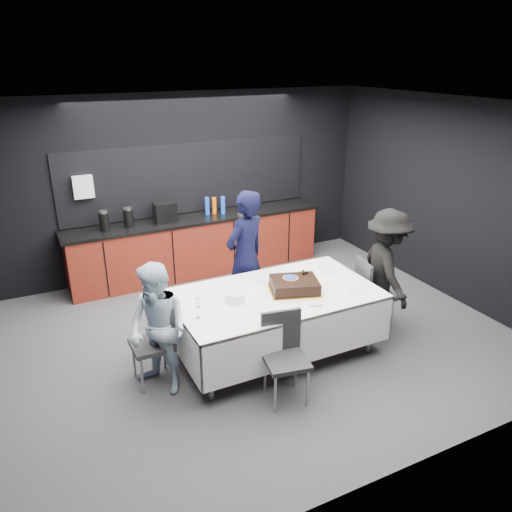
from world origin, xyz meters
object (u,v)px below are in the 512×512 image
Objects in this scene: party_table at (275,304)px; person_right at (386,270)px; chair_near at (284,350)px; cake_assembly at (294,285)px; champagne_flute at (198,304)px; chair_right at (370,289)px; person_left at (158,330)px; person_center at (245,258)px; plate_stack at (235,297)px; chair_left at (158,336)px.

party_table is 1.48× the size of person_right.
person_right is at bearing 20.24° from chair_near.
cake_assembly is 3.04× the size of champagne_flute.
cake_assembly is at bearing -12.29° from party_table.
chair_right is 0.65× the size of person_left.
person_center is (1.02, 1.03, -0.05)m from champagne_flute.
champagne_flute is at bearing -174.79° from cake_assembly.
chair_right is at bearing 124.44° from person_center.
cake_assembly is 0.72m from plate_stack.
person_left is at bearing -172.87° from plate_stack.
person_center is at bearing 87.75° from party_table.
person_center reaches higher than chair_right.
party_table is at bearing 65.20° from person_center.
person_center reaches higher than party_table.
plate_stack is 0.24× the size of chair_right.
chair_right is at bearing 0.15° from party_table.
chair_near is at bearing -111.86° from party_table.
person_center reaches higher than cake_assembly.
person_left reaches higher than chair_near.
chair_near is at bearing -126.74° from cake_assembly.
party_table is at bearing 103.56° from person_right.
cake_assembly is 1.62m from chair_left.
person_center is at bearing 29.71° from chair_left.
party_table is 2.51× the size of chair_right.
person_right reaches higher than chair_right.
person_center is (-1.34, 0.87, 0.35)m from chair_right.
cake_assembly is at bearing 78.91° from person_center.
person_center is (1.40, 0.80, 0.35)m from chair_left.
plate_stack is 0.14× the size of person_right.
cake_assembly is 0.74× the size of chair_right.
chair_near is (0.69, -0.59, -0.40)m from champagne_flute.
plate_stack is 0.16× the size of person_left.
chair_right is at bearing -1.55° from chair_left.
person_left reaches higher than party_table.
person_right is (2.95, 0.03, 0.08)m from person_left.
person_right reaches higher than plate_stack.
person_left is (-1.40, -0.09, 0.07)m from party_table.
cake_assembly is 1.33m from person_right.
chair_near is 1.29m from person_left.
person_left is at bearing -102.23° from chair_left.
person_right reaches higher than champagne_flute.
chair_left is at bearing 138.00° from person_left.
person_right is at bearing -2.81° from chair_left.
person_left is (-2.78, -0.10, 0.17)m from chair_right.
chair_left is at bearing 176.21° from plate_stack.
party_table is 1.05m from champagne_flute.
chair_near reaches higher than party_table.
chair_left reaches higher than plate_stack.
party_table is at bearing -3.26° from chair_left.
chair_near is at bearing 126.22° from person_right.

